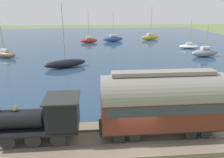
{
  "coord_description": "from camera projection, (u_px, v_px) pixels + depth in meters",
  "views": [
    {
      "loc": [
        -11.87,
        2.64,
        9.07
      ],
      "look_at": [
        8.12,
        0.89,
        2.31
      ],
      "focal_mm": 35.0,
      "sensor_mm": 36.0,
      "label": 1
    }
  ],
  "objects": [
    {
      "name": "rowboat_off_pier",
      "position": [
        114.0,
        93.0,
        23.36
      ],
      "size": [
        1.11,
        2.54,
        0.31
      ],
      "rotation": [
        0.0,
        0.0,
        -0.1
      ],
      "color": "beige",
      "rests_on": "harbor_water"
    },
    {
      "name": "rowboat_far_out",
      "position": [
        173.0,
        108.0,
        19.87
      ],
      "size": [
        2.02,
        2.11,
        0.35
      ],
      "rotation": [
        0.0,
        0.0,
        0.74
      ],
      "color": "silver",
      "rests_on": "harbor_water"
    },
    {
      "name": "sailboat_red",
      "position": [
        89.0,
        40.0,
        55.85
      ],
      "size": [
        2.31,
        4.63,
        8.06
      ],
      "rotation": [
        0.0,
        0.0,
        0.21
      ],
      "color": "#B72D23",
      "rests_on": "harbor_water"
    },
    {
      "name": "rail_embankment",
      "position": [
        133.0,
        138.0,
        15.37
      ],
      "size": [
        4.52,
        56.0,
        0.49
      ],
      "color": "#756651",
      "rests_on": "ground"
    },
    {
      "name": "rowboat_mid_harbor",
      "position": [
        200.0,
        89.0,
        24.3
      ],
      "size": [
        2.63,
        2.49,
        0.43
      ],
      "rotation": [
        0.0,
        0.0,
        0.83
      ],
      "color": "#B7B2A3",
      "rests_on": "harbor_water"
    },
    {
      "name": "harbor_water",
      "position": [
        103.0,
        43.0,
        55.6
      ],
      "size": [
        80.0,
        80.0,
        0.01
      ],
      "color": "navy",
      "rests_on": "ground"
    },
    {
      "name": "sailboat_black",
      "position": [
        65.0,
        63.0,
        33.5
      ],
      "size": [
        3.76,
        6.55,
        9.42
      ],
      "rotation": [
        0.0,
        0.0,
        0.37
      ],
      "color": "black",
      "rests_on": "harbor_water"
    },
    {
      "name": "sailboat_white",
      "position": [
        189.0,
        46.0,
        48.54
      ],
      "size": [
        2.39,
        4.36,
        6.19
      ],
      "rotation": [
        0.0,
        0.0,
        -0.22
      ],
      "color": "white",
      "rests_on": "harbor_water"
    },
    {
      "name": "ground_plane",
      "position": [
        136.0,
        151.0,
        14.32
      ],
      "size": [
        200.0,
        200.0,
        0.0
      ],
      "primitive_type": "plane",
      "color": "#607542"
    },
    {
      "name": "passenger_coach",
      "position": [
        162.0,
        101.0,
        14.62
      ],
      "size": [
        2.49,
        8.45,
        4.62
      ],
      "color": "black",
      "rests_on": "rail_embankment"
    },
    {
      "name": "sailboat_blue",
      "position": [
        113.0,
        39.0,
        57.61
      ],
      "size": [
        2.54,
        5.65,
        7.51
      ],
      "rotation": [
        0.0,
        0.0,
        0.26
      ],
      "color": "#335199",
      "rests_on": "harbor_water"
    },
    {
      "name": "sailboat_gray",
      "position": [
        205.0,
        53.0,
        40.52
      ],
      "size": [
        1.95,
        5.31,
        5.65
      ],
      "rotation": [
        0.0,
        0.0,
        0.1
      ],
      "color": "gray",
      "rests_on": "harbor_water"
    },
    {
      "name": "sailboat_yellow",
      "position": [
        150.0,
        37.0,
        60.47
      ],
      "size": [
        3.51,
        5.94,
        8.85
      ],
      "rotation": [
        0.0,
        0.0,
        0.43
      ],
      "color": "gold",
      "rests_on": "harbor_water"
    },
    {
      "name": "sailboat_brown",
      "position": [
        5.0,
        54.0,
        39.71
      ],
      "size": [
        3.03,
        4.87,
        9.31
      ],
      "rotation": [
        0.0,
        0.0,
        -0.42
      ],
      "color": "brown",
      "rests_on": "harbor_water"
    },
    {
      "name": "steam_locomotive",
      "position": [
        43.0,
        117.0,
        14.22
      ],
      "size": [
        2.36,
        6.3,
        3.53
      ],
      "color": "black",
      "rests_on": "rail_embankment"
    }
  ]
}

